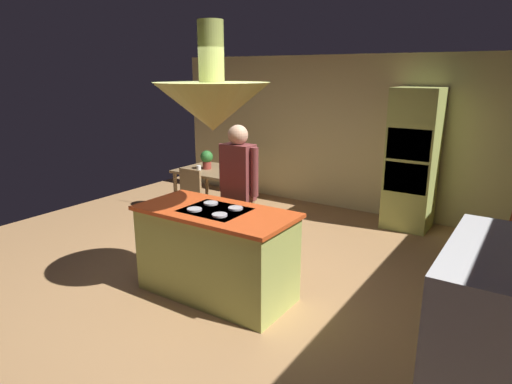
% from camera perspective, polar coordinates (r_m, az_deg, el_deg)
% --- Properties ---
extents(ground, '(8.16, 8.16, 0.00)m').
position_cam_1_polar(ground, '(4.96, -3.59, -12.07)').
color(ground, '#AD7F51').
extents(wall_back, '(6.80, 0.10, 2.55)m').
position_cam_1_polar(wall_back, '(7.52, 12.36, 7.30)').
color(wall_back, beige).
rests_on(wall_back, ground).
extents(kitchen_island, '(1.65, 0.80, 0.96)m').
position_cam_1_polar(kitchen_island, '(4.62, -5.19, -7.80)').
color(kitchen_island, '#A8B259').
rests_on(kitchen_island, ground).
extents(oven_tower, '(0.66, 0.62, 2.07)m').
position_cam_1_polar(oven_tower, '(6.85, 19.59, 3.96)').
color(oven_tower, '#A8B259').
rests_on(oven_tower, ground).
extents(dining_table, '(1.10, 0.91, 0.76)m').
position_cam_1_polar(dining_table, '(7.14, -5.44, 2.16)').
color(dining_table, olive).
rests_on(dining_table, ground).
extents(person_at_island, '(0.53, 0.23, 1.71)m').
position_cam_1_polar(person_at_island, '(5.07, -2.28, 0.52)').
color(person_at_island, tan).
rests_on(person_at_island, ground).
extents(range_hood, '(1.10, 1.10, 1.00)m').
position_cam_1_polar(range_hood, '(4.26, -5.69, 11.31)').
color(range_hood, '#A8B259').
extents(pendant_light_over_table, '(0.32, 0.32, 0.82)m').
position_cam_1_polar(pendant_light_over_table, '(6.96, -5.70, 11.81)').
color(pendant_light_over_table, '#E0B266').
extents(chair_facing_island, '(0.40, 0.40, 0.87)m').
position_cam_1_polar(chair_facing_island, '(6.68, -9.02, -0.28)').
color(chair_facing_island, olive).
rests_on(chair_facing_island, ground).
extents(chair_by_back_wall, '(0.40, 0.40, 0.87)m').
position_cam_1_polar(chair_by_back_wall, '(7.70, -2.28, 1.98)').
color(chair_by_back_wall, olive).
rests_on(chair_by_back_wall, ground).
extents(potted_plant_on_table, '(0.20, 0.20, 0.30)m').
position_cam_1_polar(potted_plant_on_table, '(7.14, -6.40, 4.32)').
color(potted_plant_on_table, '#99382D').
rests_on(potted_plant_on_table, dining_table).
extents(cup_on_table, '(0.07, 0.07, 0.09)m').
position_cam_1_polar(cup_on_table, '(7.02, -7.43, 3.06)').
color(cup_on_table, white).
rests_on(cup_on_table, dining_table).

